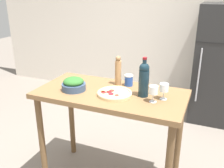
{
  "coord_description": "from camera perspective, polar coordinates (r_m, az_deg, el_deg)",
  "views": [
    {
      "loc": [
        0.78,
        -1.82,
        1.76
      ],
      "look_at": [
        0.0,
        0.03,
        1.0
      ],
      "focal_mm": 40.0,
      "sensor_mm": 36.0,
      "label": 1
    }
  ],
  "objects": [
    {
      "name": "wine_glass_far",
      "position": [
        2.0,
        11.81,
        -0.9
      ],
      "size": [
        0.07,
        0.07,
        0.13
      ],
      "color": "silver",
      "rests_on": "prep_counter"
    },
    {
      "name": "refrigerator",
      "position": [
        3.76,
        23.03,
        4.22
      ],
      "size": [
        0.61,
        0.74,
        1.61
      ],
      "color": "black",
      "rests_on": "ground_plane"
    },
    {
      "name": "wall_back",
      "position": [
        4.14,
        12.12,
        13.84
      ],
      "size": [
        6.4,
        0.08,
        2.6
      ],
      "color": "silver",
      "rests_on": "ground_plane"
    },
    {
      "name": "wine_bottle",
      "position": [
        2.02,
        7.29,
        1.21
      ],
      "size": [
        0.08,
        0.08,
        0.33
      ],
      "color": "#142833",
      "rests_on": "prep_counter"
    },
    {
      "name": "salad_bowl",
      "position": [
        2.19,
        -8.76,
        -0.06
      ],
      "size": [
        0.21,
        0.21,
        0.12
      ],
      "color": "#384C6B",
      "rests_on": "prep_counter"
    },
    {
      "name": "salt_canister",
      "position": [
        2.27,
        3.83,
        0.86
      ],
      "size": [
        0.08,
        0.08,
        0.1
      ],
      "color": "#284CA3",
      "rests_on": "prep_counter"
    },
    {
      "name": "prep_counter",
      "position": [
        2.2,
        -0.32,
        -5.04
      ],
      "size": [
        1.28,
        0.64,
        0.94
      ],
      "color": "brown",
      "rests_on": "ground_plane"
    },
    {
      "name": "homemade_pizza",
      "position": [
        2.07,
        0.58,
        -2.16
      ],
      "size": [
        0.29,
        0.29,
        0.03
      ],
      "color": "#DBC189",
      "rests_on": "prep_counter"
    },
    {
      "name": "pepper_mill",
      "position": [
        2.26,
        1.4,
        2.98
      ],
      "size": [
        0.06,
        0.06,
        0.27
      ],
      "color": "#AD7F51",
      "rests_on": "prep_counter"
    },
    {
      "name": "wine_glass_near",
      "position": [
        1.94,
        9.45,
        -1.54
      ],
      "size": [
        0.07,
        0.07,
        0.13
      ],
      "color": "silver",
      "rests_on": "prep_counter"
    }
  ]
}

